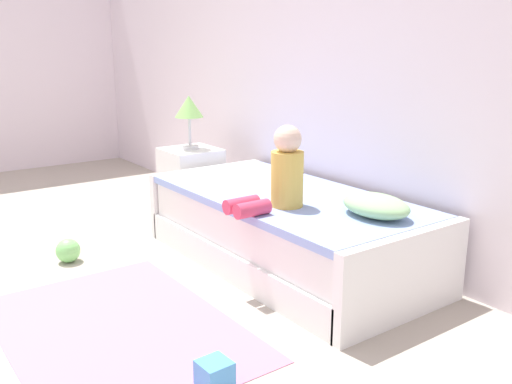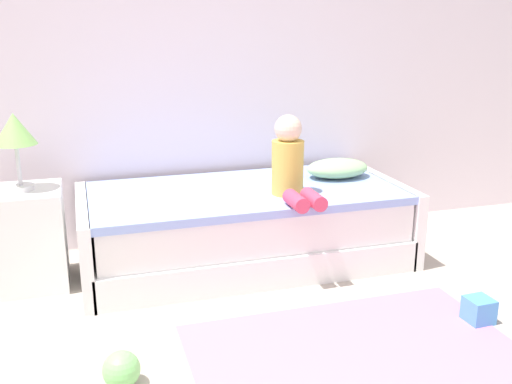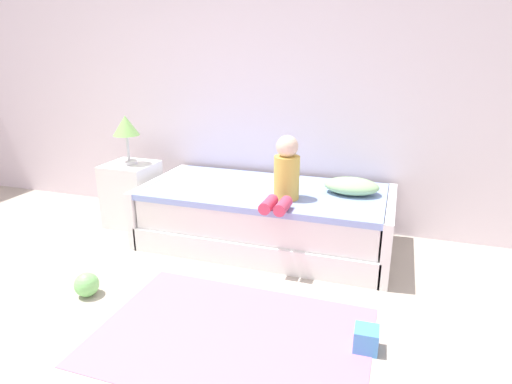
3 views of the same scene
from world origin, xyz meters
TOP-DOWN VIEW (x-y plane):
  - wall_rear at (0.00, 2.60)m, footprint 7.20×0.10m
  - bed at (0.65, 2.00)m, footprint 2.11×1.00m
  - nightstand at (-0.70, 2.03)m, footprint 0.44×0.44m
  - table_lamp at (-0.70, 2.03)m, footprint 0.24×0.24m
  - child_figure at (0.88, 1.77)m, footprint 0.20×0.51m
  - pillow at (1.35, 2.10)m, footprint 0.44×0.30m
  - toy_ball at (-0.25, 0.80)m, footprint 0.17×0.17m
  - area_rug at (0.86, 0.70)m, footprint 1.60×1.10m
  - toy_block at (1.61, 0.83)m, footprint 0.14×0.14m

SIDE VIEW (x-z plane):
  - area_rug at x=0.86m, z-range 0.00..0.01m
  - toy_block at x=1.61m, z-range 0.00..0.14m
  - toy_ball at x=-0.25m, z-range 0.00..0.17m
  - bed at x=0.65m, z-range 0.00..0.50m
  - nightstand at x=-0.70m, z-range 0.00..0.60m
  - pillow at x=1.35m, z-range 0.50..0.63m
  - child_figure at x=0.88m, z-range 0.45..0.96m
  - table_lamp at x=-0.70m, z-range 0.71..1.16m
  - wall_rear at x=0.00m, z-range 0.00..2.90m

